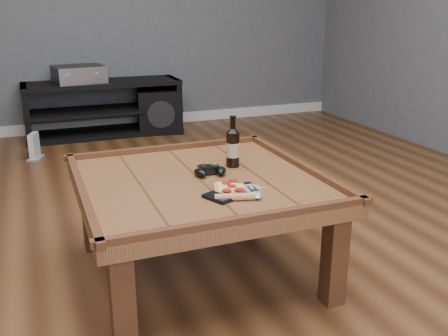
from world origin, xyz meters
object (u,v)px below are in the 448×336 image
object	(u,v)px
coffee_table	(199,192)
media_console	(104,109)
beer_bottle	(233,146)
game_controller	(210,171)
smartphone	(218,198)
pizza_slice	(232,190)
subwoofer	(160,110)
av_receiver	(79,74)
game_console	(34,147)
remote_control	(251,190)

from	to	relation	value
coffee_table	media_console	world-z (taller)	media_console
coffee_table	beer_bottle	size ratio (longest dim) A/B	4.38
game_controller	smartphone	size ratio (longest dim) A/B	1.24
pizza_slice	subwoofer	size ratio (longest dim) A/B	0.67
game_controller	smartphone	bearing A→B (deg)	-99.19
coffee_table	smartphone	size ratio (longest dim) A/B	7.95
beer_bottle	pizza_slice	distance (m)	0.35
av_receiver	game_console	size ratio (longest dim) A/B	2.24
game_controller	pizza_slice	size ratio (longest dim) A/B	0.52
coffee_table	beer_bottle	bearing A→B (deg)	28.48
pizza_slice	remote_control	size ratio (longest dim) A/B	1.66
game_controller	remote_control	xyz separation A→B (m)	(0.08, -0.27, -0.01)
smartphone	game_console	world-z (taller)	smartphone
subwoofer	game_console	size ratio (longest dim) A/B	2.24
av_receiver	remote_control	bearing A→B (deg)	-92.25
coffee_table	game_controller	distance (m)	0.10
coffee_table	av_receiver	xyz separation A→B (m)	(-0.20, 2.74, 0.18)
coffee_table	beer_bottle	world-z (taller)	beer_bottle
beer_bottle	game_controller	xyz separation A→B (m)	(-0.14, -0.08, -0.07)
media_console	av_receiver	bearing A→B (deg)	-178.42
smartphone	beer_bottle	bearing A→B (deg)	35.47
remote_control	game_console	bearing A→B (deg)	114.94
beer_bottle	smartphone	size ratio (longest dim) A/B	1.82
beer_bottle	media_console	bearing A→B (deg)	94.33
remote_control	pizza_slice	bearing A→B (deg)	158.36
coffee_table	smartphone	distance (m)	0.26
beer_bottle	game_console	bearing A→B (deg)	112.36
media_console	av_receiver	distance (m)	0.38
smartphone	subwoofer	world-z (taller)	smartphone
remote_control	subwoofer	distance (m)	2.97
coffee_table	media_console	bearing A→B (deg)	90.00
media_console	remote_control	xyz separation A→B (m)	(0.14, -2.99, 0.22)
media_console	beer_bottle	distance (m)	2.67
game_controller	coffee_table	bearing A→B (deg)	-149.46
media_console	game_controller	distance (m)	2.73
pizza_slice	subwoofer	bearing A→B (deg)	96.92
pizza_slice	remote_control	bearing A→B (deg)	-12.92
pizza_slice	beer_bottle	bearing A→B (deg)	82.91
pizza_slice	smartphone	world-z (taller)	pizza_slice
coffee_table	game_controller	world-z (taller)	game_controller
coffee_table	remote_control	distance (m)	0.28
smartphone	remote_control	bearing A→B (deg)	-19.19
pizza_slice	game_controller	bearing A→B (deg)	107.99
pizza_slice	game_console	xyz separation A→B (m)	(-0.71, 2.35, -0.36)
remote_control	subwoofer	size ratio (longest dim) A/B	0.40
smartphone	subwoofer	bearing A→B (deg)	55.69
coffee_table	av_receiver	bearing A→B (deg)	94.09
remote_control	subwoofer	bearing A→B (deg)	89.58
coffee_table	game_console	distance (m)	2.26
av_receiver	game_console	xyz separation A→B (m)	(-0.44, -0.59, -0.48)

